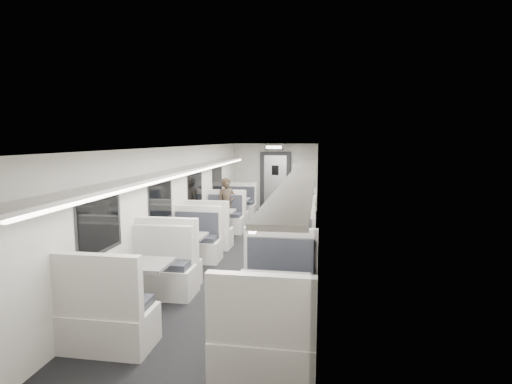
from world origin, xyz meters
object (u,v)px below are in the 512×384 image
(booth_left_b, at_px, (217,224))
(booth_right_a, at_px, (299,216))
(booth_right_c, at_px, (288,257))
(booth_right_b, at_px, (295,228))
(booth_left_a, at_px, (235,210))
(booth_left_c, at_px, (183,253))
(booth_right_d, at_px, (273,308))
(vestibule_door, at_px, (275,181))
(booth_left_d, at_px, (137,289))
(passenger, at_px, (227,205))
(exit_sign, at_px, (274,147))

(booth_left_b, relative_size, booth_right_a, 1.11)
(booth_left_b, height_order, booth_right_c, booth_left_b)
(booth_left_b, xyz_separation_m, booth_right_b, (2.00, 0.02, -0.03))
(booth_left_b, distance_m, booth_right_a, 2.58)
(booth_left_a, bearing_deg, booth_left_c, -90.00)
(booth_right_b, bearing_deg, booth_right_d, -90.00)
(booth_left_c, bearing_deg, vestibule_door, 81.99)
(booth_left_c, distance_m, booth_right_a, 4.70)
(booth_right_c, bearing_deg, booth_left_a, 113.11)
(booth_right_c, bearing_deg, booth_left_d, -133.17)
(booth_left_b, xyz_separation_m, booth_right_d, (2.00, -4.91, 0.02))
(booth_left_d, relative_size, passenger, 1.56)
(booth_right_a, distance_m, booth_right_b, 1.62)
(booth_left_d, relative_size, booth_right_d, 1.02)
(booth_left_d, bearing_deg, exit_sign, 83.35)
(booth_left_c, relative_size, booth_right_b, 1.07)
(booth_left_a, xyz_separation_m, booth_left_c, (0.00, -4.86, 0.01))
(booth_left_d, bearing_deg, booth_left_b, 90.00)
(booth_left_c, height_order, booth_right_c, booth_left_c)
(booth_right_b, bearing_deg, passenger, 155.77)
(booth_left_a, height_order, exit_sign, exit_sign)
(booth_left_c, height_order, passenger, passenger)
(exit_sign, bearing_deg, booth_right_c, -81.18)
(vestibule_door, bearing_deg, booth_right_b, -77.38)
(booth_right_b, xyz_separation_m, vestibule_door, (-1.00, 4.46, 0.68))
(booth_left_b, xyz_separation_m, booth_right_a, (2.00, 1.63, -0.04))
(booth_left_b, relative_size, booth_left_c, 1.01)
(booth_left_a, xyz_separation_m, booth_left_d, (0.00, -6.82, 0.04))
(booth_right_a, bearing_deg, vestibule_door, 109.35)
(booth_left_a, distance_m, booth_left_b, 2.24)
(booth_right_c, height_order, booth_right_d, booth_right_d)
(booth_right_a, bearing_deg, booth_right_c, -90.00)
(booth_right_a, relative_size, booth_right_c, 0.99)
(booth_right_c, xyz_separation_m, vestibule_door, (-1.00, 6.93, 0.69))
(booth_right_c, relative_size, exit_sign, 3.15)
(booth_left_d, distance_m, booth_right_a, 6.53)
(booth_left_a, distance_m, booth_right_b, 2.99)
(booth_right_d, height_order, vestibule_door, vestibule_door)
(booth_right_d, bearing_deg, booth_left_d, 170.83)
(exit_sign, bearing_deg, passenger, -107.09)
(exit_sign, bearing_deg, booth_right_b, -75.89)
(booth_right_a, bearing_deg, booth_right_b, -90.00)
(booth_left_b, xyz_separation_m, booth_left_d, (0.00, -4.58, 0.03))
(booth_left_a, relative_size, booth_left_b, 0.97)
(booth_left_a, bearing_deg, booth_left_b, -90.00)
(booth_left_b, xyz_separation_m, exit_sign, (1.00, 3.99, 1.89))
(booth_left_c, xyz_separation_m, booth_right_d, (2.00, -2.29, 0.03))
(booth_left_a, relative_size, vestibule_door, 1.00)
(booth_left_d, height_order, vestibule_door, vestibule_door)
(booth_right_c, height_order, vestibule_door, vestibule_door)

